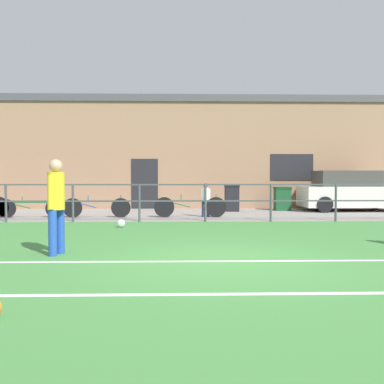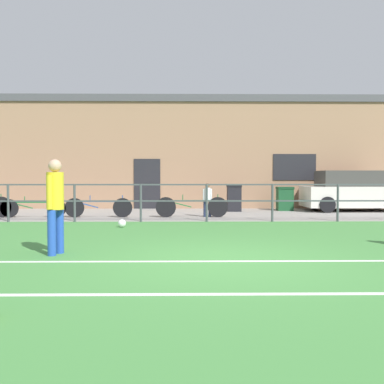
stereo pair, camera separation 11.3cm
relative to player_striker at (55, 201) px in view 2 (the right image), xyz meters
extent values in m
cube|color=#478C42|center=(2.94, -0.59, -0.98)|extent=(60.00, 44.00, 0.04)
cube|color=white|center=(2.94, -0.66, -0.96)|extent=(36.00, 0.11, 0.00)
cube|color=white|center=(2.94, -2.62, -0.96)|extent=(36.00, 0.11, 0.00)
cube|color=gray|center=(2.94, 7.91, -0.95)|extent=(48.00, 5.00, 0.02)
cylinder|color=#474C51|center=(-3.06, 5.41, -0.38)|extent=(0.07, 0.07, 1.15)
cylinder|color=#474C51|center=(-1.06, 5.41, -0.38)|extent=(0.07, 0.07, 1.15)
cylinder|color=#474C51|center=(0.94, 5.41, -0.38)|extent=(0.07, 0.07, 1.15)
cylinder|color=#474C51|center=(2.94, 5.41, -0.38)|extent=(0.07, 0.07, 1.15)
cylinder|color=#474C51|center=(4.94, 5.41, -0.38)|extent=(0.07, 0.07, 1.15)
cylinder|color=#474C51|center=(6.94, 5.41, -0.38)|extent=(0.07, 0.07, 1.15)
cube|color=#474C51|center=(2.94, 5.41, 0.17)|extent=(36.00, 0.04, 0.04)
cube|color=#474C51|center=(2.94, 5.41, -0.33)|extent=(36.00, 0.04, 0.04)
cube|color=#A37A5B|center=(2.94, 11.61, 1.28)|extent=(28.00, 2.40, 4.48)
cube|color=#232328|center=(0.68, 10.40, 0.09)|extent=(1.10, 0.04, 2.10)
cube|color=#232328|center=(6.86, 10.40, 0.80)|extent=(1.80, 0.04, 1.10)
cube|color=#4C4C51|center=(2.94, 11.61, 3.68)|extent=(28.00, 2.56, 0.30)
cylinder|color=blue|center=(-0.03, -0.12, -0.56)|extent=(0.15, 0.15, 0.80)
cylinder|color=blue|center=(0.03, 0.12, -0.56)|extent=(0.15, 0.15, 0.80)
cylinder|color=gold|center=(0.00, 0.00, 0.17)|extent=(0.30, 0.30, 0.66)
sphere|color=tan|center=(0.00, 0.00, 0.62)|extent=(0.23, 0.23, 0.23)
cylinder|color=gold|center=(-0.05, -0.17, 0.15)|extent=(0.10, 0.10, 0.59)
cylinder|color=gold|center=(0.05, 0.17, 0.15)|extent=(0.10, 0.10, 0.59)
sphere|color=white|center=(0.58, 4.01, -0.85)|extent=(0.22, 0.22, 0.22)
cylinder|color=#232D4C|center=(3.11, 6.70, -0.67)|extent=(0.10, 0.10, 0.54)
cylinder|color=#232D4C|center=(2.94, 6.73, -0.67)|extent=(0.10, 0.10, 0.54)
cylinder|color=white|center=(3.03, 6.71, -0.18)|extent=(0.20, 0.20, 0.44)
sphere|color=brown|center=(3.03, 6.71, 0.12)|extent=(0.15, 0.15, 0.15)
cylinder|color=white|center=(3.14, 6.69, -0.19)|extent=(0.07, 0.07, 0.40)
cylinder|color=white|center=(2.91, 6.73, -0.19)|extent=(0.07, 0.07, 0.40)
cube|color=silver|center=(8.88, 9.13, -0.37)|extent=(3.87, 1.74, 0.80)
cube|color=#43413E|center=(8.69, 9.13, 0.33)|extent=(2.32, 1.47, 0.61)
cylinder|color=black|center=(7.57, 8.30, -0.64)|extent=(0.60, 0.18, 0.60)
cylinder|color=black|center=(7.57, 9.97, -0.64)|extent=(0.60, 0.18, 0.60)
cylinder|color=black|center=(10.20, 9.97, -0.64)|extent=(0.60, 0.18, 0.60)
cylinder|color=black|center=(-1.38, 6.61, -0.62)|extent=(0.64, 0.04, 0.64)
cylinder|color=black|center=(0.21, 6.61, -0.62)|extent=(0.64, 0.04, 0.64)
cube|color=#234C99|center=(-0.58, 6.61, -0.41)|extent=(1.24, 0.04, 0.04)
cube|color=#234C99|center=(-0.98, 6.61, -0.51)|extent=(0.78, 0.03, 0.23)
cylinder|color=#234C99|center=(-0.86, 6.61, -0.31)|extent=(0.03, 0.03, 0.20)
cylinder|color=#234C99|center=(0.21, 6.61, -0.34)|extent=(0.03, 0.03, 0.28)
cylinder|color=black|center=(-3.79, 6.61, -0.59)|extent=(0.69, 0.04, 0.69)
cylinder|color=#1E6633|center=(-3.79, 6.61, -0.30)|extent=(0.03, 0.03, 0.28)
cylinder|color=black|center=(-3.52, 6.61, -0.64)|extent=(0.61, 0.04, 0.61)
cylinder|color=black|center=(-1.96, 6.61, -0.64)|extent=(0.61, 0.04, 0.61)
cube|color=#1E6633|center=(-2.74, 6.61, -0.44)|extent=(1.22, 0.04, 0.04)
cube|color=#1E6633|center=(-3.13, 6.61, -0.54)|extent=(0.76, 0.03, 0.22)
cylinder|color=#1E6633|center=(-3.01, 6.61, -0.34)|extent=(0.03, 0.03, 0.20)
cylinder|color=#1E6633|center=(-1.96, 6.61, -0.37)|extent=(0.03, 0.03, 0.28)
cylinder|color=black|center=(1.64, 6.61, -0.60)|extent=(0.67, 0.04, 0.67)
cylinder|color=black|center=(3.36, 6.61, -0.60)|extent=(0.67, 0.04, 0.67)
cube|color=#1E6633|center=(2.50, 6.61, -0.38)|extent=(1.34, 0.04, 0.04)
cube|color=#1E6633|center=(2.07, 6.61, -0.49)|extent=(0.84, 0.03, 0.24)
cylinder|color=#1E6633|center=(2.20, 6.61, -0.28)|extent=(0.03, 0.03, 0.20)
cylinder|color=#1E6633|center=(3.36, 6.61, -0.31)|extent=(0.03, 0.03, 0.28)
cube|color=#194C28|center=(6.22, 9.33, -0.51)|extent=(0.60, 0.50, 0.86)
cube|color=#143D20|center=(6.22, 9.33, -0.04)|extent=(0.64, 0.54, 0.08)
cube|color=black|center=(4.17, 8.96, -0.46)|extent=(0.53, 0.44, 0.95)
cube|color=black|center=(4.17, 8.96, 0.05)|extent=(0.56, 0.47, 0.08)
camera|label=1|loc=(2.20, -7.64, 0.44)|focal=40.36mm
camera|label=2|loc=(2.31, -7.64, 0.44)|focal=40.36mm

